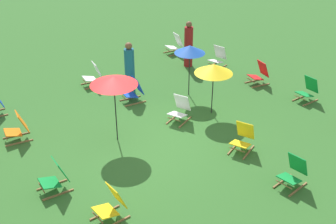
{
  "coord_description": "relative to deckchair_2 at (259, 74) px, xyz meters",
  "views": [
    {
      "loc": [
        8.03,
        -6.53,
        6.7
      ],
      "look_at": [
        0.0,
        1.2,
        0.5
      ],
      "focal_mm": 46.58,
      "sensor_mm": 36.0,
      "label": 1
    }
  ],
  "objects": [
    {
      "name": "deckchair_3",
      "position": [
        0.19,
        -8.37,
        0.0
      ],
      "size": [
        0.62,
        0.84,
        0.83
      ],
      "rotation": [
        0.0,
        0.0,
        -0.21
      ],
      "color": "olive",
      "rests_on": "ground"
    },
    {
      "name": "umbrella_1",
      "position": [
        0.26,
        -2.85,
        1.14
      ],
      "size": [
        1.16,
        1.16,
        1.65
      ],
      "color": "black",
      "rests_on": "ground"
    },
    {
      "name": "ground_plane",
      "position": [
        -0.07,
        -5.63,
        -0.37
      ],
      "size": [
        40.0,
        40.0,
        0.0
      ],
      "primitive_type": "plane",
      "color": "#2D6026"
    },
    {
      "name": "deckchair_11",
      "position": [
        -4.19,
        -0.06,
        0.0
      ],
      "size": [
        0.65,
        0.85,
        0.83
      ],
      "rotation": [
        0.0,
        0.0,
        -0.25
      ],
      "color": "olive",
      "rests_on": "ground"
    },
    {
      "name": "deckchair_14",
      "position": [
        3.99,
        -4.17,
        0.0
      ],
      "size": [
        0.49,
        0.77,
        0.83
      ],
      "rotation": [
        0.0,
        0.0,
        -0.02
      ],
      "color": "olive",
      "rests_on": "ground"
    },
    {
      "name": "umbrella_2",
      "position": [
        -0.56,
        -5.95,
        1.48
      ],
      "size": [
        1.28,
        1.28,
        1.97
      ],
      "color": "black",
      "rests_on": "ground"
    },
    {
      "name": "deckchair_13",
      "position": [
        -0.11,
        -3.9,
        0.0
      ],
      "size": [
        0.66,
        0.86,
        0.83
      ],
      "rotation": [
        0.0,
        0.0,
        0.27
      ],
      "color": "olive",
      "rests_on": "ground"
    },
    {
      "name": "deckchair_10",
      "position": [
        -3.98,
        -4.31,
        0.0
      ],
      "size": [
        0.68,
        0.87,
        0.83
      ],
      "rotation": [
        0.0,
        0.0,
        -0.29
      ],
      "color": "olive",
      "rests_on": "ground"
    },
    {
      "name": "deckchair_7",
      "position": [
        1.88,
        0.07,
        0.0
      ],
      "size": [
        0.57,
        0.82,
        0.83
      ],
      "rotation": [
        0.0,
        0.0,
        -0.13
      ],
      "color": "olive",
      "rests_on": "ground"
    },
    {
      "name": "deckchair_9",
      "position": [
        -2.5,
        -7.94,
        0.0
      ],
      "size": [
        0.68,
        0.87,
        0.83
      ],
      "rotation": [
        0.0,
        0.0,
        -0.3
      ],
      "color": "olive",
      "rests_on": "ground"
    },
    {
      "name": "deckchair_4",
      "position": [
        1.88,
        -8.01,
        0.0
      ],
      "size": [
        0.55,
        0.8,
        0.83
      ],
      "rotation": [
        0.0,
        0.0,
        -0.09
      ],
      "color": "olive",
      "rests_on": "ground"
    },
    {
      "name": "person_1",
      "position": [
        -2.59,
        -3.79,
        0.49
      ],
      "size": [
        0.37,
        0.37,
        1.82
      ],
      "rotation": [
        0.0,
        0.0,
        3.26
      ],
      "color": "#195972",
      "rests_on": "ground"
    },
    {
      "name": "deckchair_6",
      "position": [
        -2.02,
        0.12,
        0.0
      ],
      "size": [
        0.57,
        0.81,
        0.83
      ],
      "rotation": [
        0.0,
        0.0,
        0.13
      ],
      "color": "olive",
      "rests_on": "ground"
    },
    {
      "name": "deckchair_8",
      "position": [
        -2.04,
        -4.09,
        0.0
      ],
      "size": [
        0.67,
        0.86,
        0.83
      ],
      "rotation": [
        0.0,
        0.0,
        -0.28
      ],
      "color": "olive",
      "rests_on": "ground"
    },
    {
      "name": "umbrella_0",
      "position": [
        -1.11,
        -2.46,
        1.27
      ],
      "size": [
        1.01,
        1.01,
        1.77
      ],
      "color": "black",
      "rests_on": "ground"
    },
    {
      "name": "deckchair_2",
      "position": [
        0.0,
        0.0,
        0.0
      ],
      "size": [
        0.69,
        0.87,
        0.83
      ],
      "rotation": [
        0.0,
        0.0,
        -0.31
      ],
      "color": "olive",
      "rests_on": "ground"
    },
    {
      "name": "deckchair_5",
      "position": [
        2.21,
        -3.82,
        0.0
      ],
      "size": [
        0.66,
        0.86,
        0.83
      ],
      "rotation": [
        0.0,
        0.0,
        0.27
      ],
      "color": "olive",
      "rests_on": "ground"
    },
    {
      "name": "person_0",
      "position": [
        -2.87,
        -0.65,
        0.47
      ],
      "size": [
        0.43,
        0.43,
        1.78
      ],
      "rotation": [
        0.0,
        0.0,
        5.92
      ],
      "color": "maroon",
      "rests_on": "ground"
    }
  ]
}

